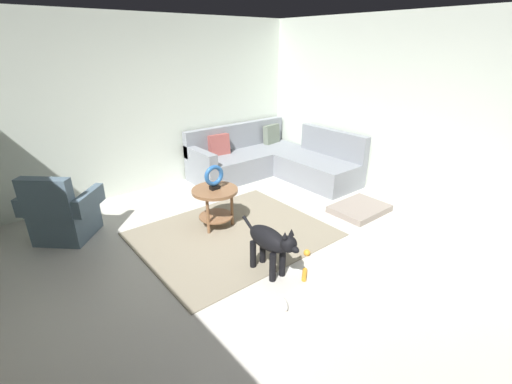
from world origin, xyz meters
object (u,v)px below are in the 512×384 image
(sectional_couch, at_px, (272,161))
(torus_sculpture, at_px, (214,177))
(dog, at_px, (271,242))
(dog_toy_rope, at_px, (304,275))
(dog_toy_bone, at_px, (284,304))
(side_table, at_px, (215,198))
(dog_toy_ball, at_px, (307,253))
(dog_bed_mat, at_px, (360,209))
(armchair, at_px, (62,215))

(sectional_couch, xyz_separation_m, torus_sculpture, (-1.88, -0.99, 0.42))
(dog, bearing_deg, dog_toy_rope, 128.60)
(dog_toy_bone, bearing_deg, side_table, 77.82)
(dog_toy_ball, bearing_deg, dog_bed_mat, 12.34)
(armchair, distance_m, dog_toy_bone, 2.96)
(sectional_couch, distance_m, dog_toy_rope, 3.09)
(side_table, bearing_deg, dog, -95.91)
(torus_sculpture, relative_size, dog, 0.38)
(dog, distance_m, dog_toy_rope, 0.51)
(side_table, height_order, dog, dog)
(armchair, distance_m, dog_toy_ball, 3.02)
(dog_toy_ball, height_order, dog_toy_bone, dog_toy_ball)
(dog, relative_size, dog_toy_rope, 4.60)
(sectional_couch, bearing_deg, dog_bed_mat, -90.16)
(torus_sculpture, bearing_deg, dog_toy_ball, -71.58)
(side_table, xyz_separation_m, dog, (-0.13, -1.24, -0.04))
(armchair, height_order, dog_toy_ball, armchair)
(side_table, bearing_deg, dog_bed_mat, -26.90)
(dog_bed_mat, bearing_deg, dog_toy_bone, -160.86)
(sectional_couch, distance_m, torus_sculpture, 2.16)
(torus_sculpture, bearing_deg, dog, -95.91)
(armchair, distance_m, torus_sculpture, 1.92)
(dog, bearing_deg, armchair, -56.74)
(torus_sculpture, distance_m, dog, 1.29)
(armchair, bearing_deg, dog_toy_ball, -3.78)
(armchair, relative_size, side_table, 1.66)
(dog, relative_size, dog_toy_bone, 4.71)
(dog_toy_ball, distance_m, dog_toy_rope, 0.41)
(armchair, distance_m, side_table, 1.89)
(torus_sculpture, height_order, dog, torus_sculpture)
(dog, bearing_deg, dog_bed_mat, -173.05)
(side_table, height_order, dog_toy_rope, side_table)
(sectional_couch, xyz_separation_m, armchair, (-3.51, -0.06, 0.03))
(armchair, distance_m, dog_toy_rope, 3.03)
(sectional_couch, relative_size, armchair, 2.26)
(dog_bed_mat, xyz_separation_m, dog_toy_rope, (-1.76, -0.58, -0.02))
(torus_sculpture, bearing_deg, dog_toy_bone, -102.18)
(dog_bed_mat, distance_m, dog_toy_ball, 1.48)
(dog_bed_mat, xyz_separation_m, dog, (-2.00, -0.30, 0.33))
(torus_sculpture, relative_size, dog_bed_mat, 0.41)
(side_table, height_order, dog_toy_ball, side_table)
(armchair, height_order, dog_bed_mat, armchair)
(armchair, relative_size, dog_toy_rope, 5.39)
(dog_bed_mat, height_order, dog_toy_bone, dog_bed_mat)
(side_table, bearing_deg, dog_toy_ball, -71.58)
(sectional_couch, bearing_deg, dog_toy_ball, -122.77)
(dog, relative_size, dog_toy_ball, 10.87)
(sectional_couch, height_order, armchair, same)
(dog_bed_mat, bearing_deg, dog, -171.58)
(sectional_couch, relative_size, dog_bed_mat, 2.81)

